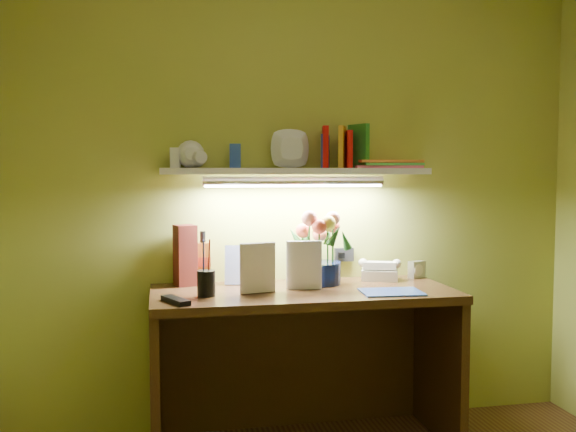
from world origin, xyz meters
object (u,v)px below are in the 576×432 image
Objects in this scene: whisky_bottle at (203,257)px; flower_bouquet at (319,246)px; desk_clock at (417,269)px; desk at (303,369)px; telephone at (380,269)px.

flower_bouquet is at bearing -12.19° from whisky_bottle.
flower_bouquet reaches higher than desk_clock.
flower_bouquet is 1.44× the size of whisky_bottle.
desk_clock is at bearing -2.47° from whisky_bottle.
flower_bouquet is at bearing 51.11° from desk.
desk_clock is (0.65, 0.21, 0.42)m from desk.
telephone is 0.21m from desk_clock.
desk_clock is 0.34× the size of whisky_bottle.
desk_clock is 1.10m from whisky_bottle.
telephone is 2.05× the size of desk_clock.
flower_bouquet is 0.57m from whisky_bottle.
whisky_bottle is (-0.45, 0.26, 0.50)m from desk.
desk_clock is at bearing 17.85° from desk.
desk is 5.43× the size of whisky_bottle.
desk is 16.09× the size of desk_clock.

